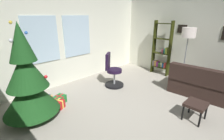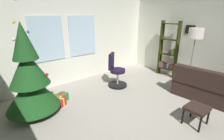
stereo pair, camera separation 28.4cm
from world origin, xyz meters
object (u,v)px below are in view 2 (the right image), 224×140
Objects in this scene: bookshelf at (168,53)px; gift_box_green at (61,97)px; office_chair at (116,73)px; gift_box_blue at (48,96)px; gift_box_red at (59,101)px; footstool at (197,110)px; gift_box_gold at (49,98)px; holiday_tree at (30,79)px; floor_lamp at (195,37)px.

gift_box_green is at bearing 169.94° from bookshelf.
bookshelf is at bearing -13.33° from office_chair.
office_chair reaches higher than gift_box_blue.
office_chair reaches higher than gift_box_red.
bookshelf is at bearing 44.25° from footstool.
footstool is 0.23× the size of bookshelf.
footstool is 2.72m from bookshelf.
footstool is 1.24× the size of gift_box_gold.
holiday_tree is 7.04× the size of gift_box_gold.
footstool is 1.23× the size of gift_box_green.
holiday_tree is at bearing -132.79° from gift_box_blue.
gift_box_gold is at bearing 154.27° from floor_lamp.
gift_box_gold is at bearing 149.37° from gift_box_green.
bookshelf reaches higher than gift_box_gold.
holiday_tree is 2.31m from office_chair.
holiday_tree is at bearing -168.41° from gift_box_green.
holiday_tree is 0.86m from gift_box_gold.
footstool is 3.01m from gift_box_green.
floor_lamp is at bearing -19.92° from holiday_tree.
gift_box_blue is (-1.88, 2.82, -0.23)m from footstool.
office_chair is at bearing 90.63° from footstool.
gift_box_blue is (0.42, 0.45, -0.71)m from holiday_tree.
bookshelf is (3.69, -0.49, 0.71)m from gift_box_red.
office_chair reaches higher than gift_box_gold.
office_chair is 2.04m from bookshelf.
gift_box_red is (-1.77, 2.36, -0.23)m from footstool.
gift_box_red is 0.18× the size of bookshelf.
gift_box_gold is 0.20× the size of floor_lamp.
gift_box_green is 1.66m from office_chair.
gift_box_green is 0.96× the size of gift_box_blue.
office_chair is (1.75, -0.03, 0.30)m from gift_box_red.
gift_box_gold reaches higher than gift_box_blue.
footstool reaches higher than gift_box_red.
gift_box_red is 0.20× the size of floor_lamp.
gift_box_green is (0.12, 0.15, 0.00)m from gift_box_red.
holiday_tree is 6.73× the size of gift_box_blue.
footstool is at bearing -45.90° from holiday_tree.
floor_lamp is (3.40, -1.41, 1.36)m from gift_box_red.
bookshelf is at bearing -14.05° from gift_box_blue.
footstool is at bearing -54.33° from gift_box_gold.
bookshelf is at bearing -6.79° from holiday_tree.
gift_box_red is 3.79m from bookshelf.
footstool is 0.18× the size of holiday_tree.
gift_box_red is 0.32m from gift_box_gold.
office_chair is (2.27, -0.04, -0.41)m from holiday_tree.
gift_box_gold is (-0.13, 0.29, -0.00)m from gift_box_red.
gift_box_blue is 3.98m from bookshelf.
office_chair is 0.59× the size of floor_lamp.
holiday_tree reaches higher than gift_box_red.
office_chair is 0.54× the size of bookshelf.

